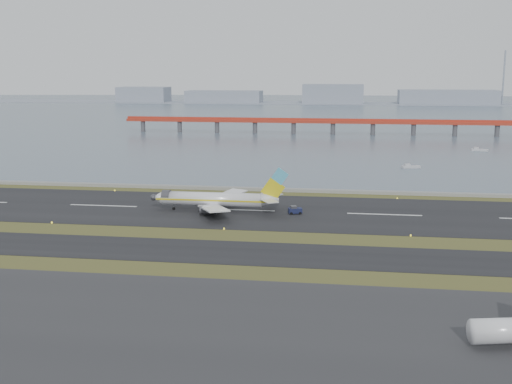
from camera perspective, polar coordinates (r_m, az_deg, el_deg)
ground at (r=151.35m, az=-3.41°, el=-4.05°), size 1000.00×1000.00×0.00m
apron_strip at (r=100.88m, az=-9.86°, el=-11.94°), size 1000.00×50.00×0.10m
taxiway_strip at (r=140.03m, az=-4.40°, el=-5.28°), size 1000.00×18.00×0.10m
runway_strip at (r=179.98m, az=-1.48°, el=-1.62°), size 1000.00×45.00×0.10m
seawall at (r=208.92m, az=-0.09°, el=0.26°), size 1000.00×2.50×1.00m
bay_water at (r=605.18m, az=5.48°, el=7.10°), size 1400.00×800.00×1.30m
red_pier at (r=394.58m, az=6.86°, el=6.17°), size 260.00×5.00×10.20m
far_shoreline at (r=764.06m, az=7.14°, el=8.29°), size 1400.00×80.00×60.50m
airliner at (r=177.83m, az=-3.46°, el=-0.66°), size 38.52×32.89×12.80m
pushback_tug at (r=175.19m, az=3.47°, el=-1.62°), size 4.05×2.99×2.32m
workboat_near at (r=264.23m, az=13.56°, el=2.20°), size 7.85×4.44×1.82m
workboat_far at (r=329.69m, az=19.23°, el=3.56°), size 7.87×3.74×1.84m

